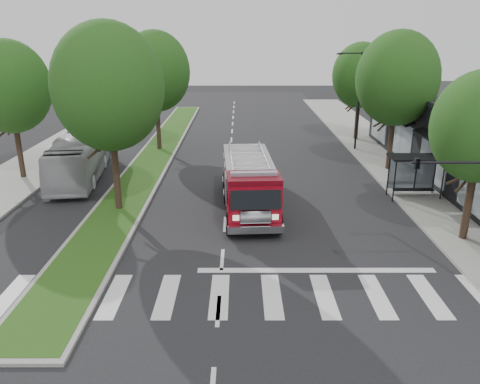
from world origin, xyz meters
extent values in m
plane|color=black|center=(0.00, 0.00, 0.00)|extent=(140.00, 140.00, 0.00)
cube|color=gray|center=(12.50, 10.00, 0.07)|extent=(5.00, 80.00, 0.15)
cube|color=gray|center=(-14.50, 10.00, 0.07)|extent=(5.00, 80.00, 0.15)
cube|color=gray|center=(-6.00, 18.00, 0.07)|extent=(3.00, 50.00, 0.14)
cube|color=#2A4A15|center=(-6.00, 18.00, 0.14)|extent=(2.60, 49.50, 0.02)
cylinder|color=black|center=(9.80, 7.40, 1.25)|extent=(0.08, 0.08, 2.50)
cylinder|color=black|center=(12.60, 7.40, 1.25)|extent=(0.08, 0.08, 2.50)
cylinder|color=black|center=(9.80, 8.60, 1.25)|extent=(0.08, 0.08, 2.50)
cylinder|color=black|center=(12.60, 8.60, 1.25)|extent=(0.08, 0.08, 2.50)
cube|color=black|center=(11.20, 8.00, 2.55)|extent=(3.20, 1.60, 0.12)
cube|color=#8C99A5|center=(11.20, 8.70, 1.30)|extent=(2.80, 0.04, 1.80)
cube|color=black|center=(11.20, 8.00, 0.55)|extent=(2.40, 0.40, 0.08)
cylinder|color=black|center=(11.50, 2.00, 1.87)|extent=(0.36, 0.36, 3.74)
cylinder|color=black|center=(11.50, 14.00, 2.20)|extent=(0.36, 0.36, 4.40)
ellipsoid|color=#15330E|center=(11.50, 14.00, 6.50)|extent=(5.60, 5.60, 6.44)
cylinder|color=black|center=(11.50, 24.00, 1.98)|extent=(0.36, 0.36, 3.96)
ellipsoid|color=#15330E|center=(11.50, 24.00, 5.85)|extent=(5.00, 5.00, 5.75)
cylinder|color=black|center=(-6.00, 6.00, 2.31)|extent=(0.36, 0.36, 4.62)
ellipsoid|color=#15330E|center=(-6.00, 6.00, 6.83)|extent=(5.80, 5.80, 6.67)
cylinder|color=black|center=(-6.00, 20.00, 2.20)|extent=(0.36, 0.36, 4.40)
ellipsoid|color=#15330E|center=(-6.00, 20.00, 6.50)|extent=(5.60, 5.60, 6.44)
cylinder|color=black|center=(-14.00, 12.00, 2.09)|extent=(0.36, 0.36, 4.18)
ellipsoid|color=#15330E|center=(-14.00, 12.00, 6.17)|extent=(5.20, 5.20, 5.98)
cylinder|color=black|center=(8.50, -3.50, 5.40)|extent=(4.00, 0.10, 0.10)
imported|color=black|center=(6.70, -3.50, 5.00)|extent=(0.18, 0.22, 1.10)
cylinder|color=black|center=(10.50, 20.00, 4.00)|extent=(0.16, 0.16, 8.00)
cylinder|color=black|center=(9.60, 20.00, 7.90)|extent=(1.80, 0.10, 0.10)
cube|color=black|center=(8.70, 20.00, 7.85)|extent=(0.45, 0.20, 0.12)
cube|color=#58040D|center=(1.29, 6.35, 0.52)|extent=(3.09, 8.87, 0.26)
cube|color=maroon|center=(1.24, 7.18, 1.61)|extent=(2.97, 6.79, 2.08)
cube|color=maroon|center=(1.47, 3.13, 1.61)|extent=(2.70, 2.01, 2.18)
cube|color=#B2B2B7|center=(1.24, 7.18, 2.70)|extent=(2.97, 6.79, 0.12)
cylinder|color=#B2B2B7|center=(0.30, 7.13, 2.91)|extent=(0.45, 6.23, 0.10)
cylinder|color=#B2B2B7|center=(2.17, 7.23, 2.91)|extent=(0.45, 6.23, 0.10)
cube|color=silver|center=(1.53, 1.94, 0.62)|extent=(2.72, 0.52, 0.36)
cube|color=#8C99A5|center=(1.47, 3.13, 3.02)|extent=(2.30, 0.49, 0.19)
cylinder|color=black|center=(0.29, 2.75, 0.57)|extent=(0.43, 1.16, 1.14)
cylinder|color=black|center=(2.68, 2.89, 0.57)|extent=(0.43, 1.16, 1.14)
cylinder|color=black|center=(0.04, 7.11, 0.57)|extent=(0.43, 1.16, 1.14)
cylinder|color=black|center=(2.43, 7.25, 0.57)|extent=(0.43, 1.16, 1.14)
cylinder|color=black|center=(-0.10, 9.60, 0.57)|extent=(0.43, 1.16, 1.14)
cylinder|color=black|center=(2.29, 9.74, 0.57)|extent=(0.43, 1.16, 1.14)
imported|color=#ADADB1|center=(-10.07, 12.39, 1.52)|extent=(3.92, 11.17, 3.05)
camera|label=1|loc=(0.77, -18.52, 9.54)|focal=35.00mm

